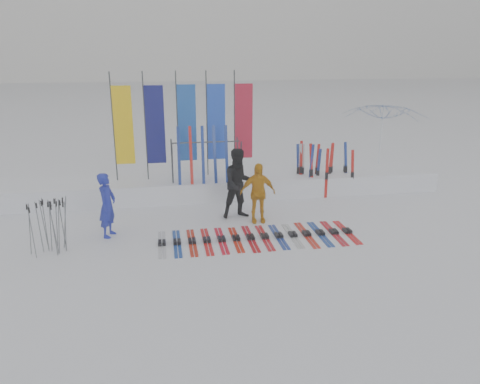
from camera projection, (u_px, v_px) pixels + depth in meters
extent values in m
plane|color=white|center=(243.00, 256.00, 10.36)|extent=(120.00, 120.00, 0.00)
cube|color=white|center=(218.00, 186.00, 14.61)|extent=(14.00, 1.60, 0.60)
imported|color=#1B26A1|center=(107.00, 205.00, 11.27)|extent=(0.54, 0.67, 1.59)
imported|color=black|center=(239.00, 184.00, 12.51)|extent=(1.03, 0.86, 1.90)
imported|color=orange|center=(258.00, 193.00, 12.23)|extent=(0.95, 0.42, 1.59)
imported|color=white|center=(382.00, 140.00, 16.55)|extent=(3.37, 3.42, 2.67)
cube|color=#BBBDC2|center=(162.00, 243.00, 10.96)|extent=(0.17, 1.62, 0.07)
cube|color=navy|center=(177.00, 242.00, 11.02)|extent=(0.17, 1.64, 0.07)
cube|color=#B4240E|center=(192.00, 241.00, 11.08)|extent=(0.17, 1.64, 0.07)
cube|color=red|center=(207.00, 240.00, 11.13)|extent=(0.17, 1.65, 0.07)
cube|color=red|center=(221.00, 239.00, 11.19)|extent=(0.17, 1.63, 0.07)
cube|color=red|center=(236.00, 238.00, 11.25)|extent=(0.17, 1.57, 0.07)
cube|color=#AC0D18|center=(250.00, 237.00, 11.30)|extent=(0.17, 1.67, 0.07)
cube|color=#B20E17|center=(265.00, 237.00, 11.36)|extent=(0.17, 1.62, 0.07)
cube|color=navy|center=(279.00, 236.00, 11.42)|extent=(0.17, 1.59, 0.07)
cube|color=#AEB0B5|center=(293.00, 235.00, 11.47)|extent=(0.17, 1.56, 0.07)
cube|color=red|center=(306.00, 234.00, 11.53)|extent=(0.17, 1.68, 0.07)
cube|color=navy|center=(320.00, 233.00, 11.59)|extent=(0.17, 1.64, 0.07)
cube|color=#B30E1B|center=(334.00, 232.00, 11.64)|extent=(0.17, 1.64, 0.07)
cube|color=red|center=(347.00, 231.00, 11.70)|extent=(0.17, 1.58, 0.07)
cylinder|color=#595B60|center=(51.00, 226.00, 10.45)|extent=(0.09, 0.04, 1.20)
cylinder|color=#595B60|center=(65.00, 227.00, 10.41)|extent=(0.13, 0.13, 1.21)
cylinder|color=#595B60|center=(57.00, 222.00, 10.71)|extent=(0.10, 0.09, 1.19)
cylinder|color=#595B60|center=(65.00, 222.00, 10.68)|extent=(0.16, 0.11, 1.22)
cylinder|color=#595B60|center=(45.00, 224.00, 10.58)|extent=(0.06, 0.12, 1.21)
cylinder|color=#595B60|center=(59.00, 227.00, 10.37)|extent=(0.13, 0.03, 1.24)
cylinder|color=#595B60|center=(44.00, 226.00, 10.44)|extent=(0.10, 0.02, 1.23)
cylinder|color=#595B60|center=(39.00, 227.00, 10.46)|extent=(0.11, 0.15, 1.17)
cylinder|color=#595B60|center=(32.00, 232.00, 10.14)|extent=(0.09, 0.13, 1.18)
cylinder|color=#595B60|center=(62.00, 225.00, 10.45)|extent=(0.06, 0.08, 1.25)
cylinder|color=#595B60|center=(30.00, 229.00, 10.28)|extent=(0.12, 0.06, 1.20)
cylinder|color=#595B60|center=(53.00, 229.00, 10.28)|extent=(0.10, 0.15, 1.19)
cylinder|color=#595B60|center=(53.00, 227.00, 10.36)|extent=(0.14, 0.13, 1.24)
cylinder|color=#383A3F|center=(113.00, 128.00, 13.68)|extent=(0.04, 0.04, 3.20)
cube|color=yellow|center=(123.00, 126.00, 13.71)|extent=(0.55, 0.03, 2.30)
cylinder|color=#383A3F|center=(145.00, 127.00, 13.78)|extent=(0.04, 0.04, 3.20)
cube|color=navy|center=(155.00, 125.00, 13.81)|extent=(0.55, 0.03, 2.30)
cylinder|color=#383A3F|center=(178.00, 125.00, 14.12)|extent=(0.04, 0.04, 3.20)
cube|color=#184FB4|center=(187.00, 123.00, 14.15)|extent=(0.55, 0.03, 2.30)
cylinder|color=#383A3F|center=(207.00, 124.00, 14.30)|extent=(0.04, 0.04, 3.20)
cube|color=blue|center=(216.00, 122.00, 14.33)|extent=(0.55, 0.03, 2.30)
cylinder|color=#383A3F|center=(235.00, 123.00, 14.46)|extent=(0.04, 0.04, 3.20)
cube|color=#B3132C|center=(244.00, 121.00, 14.49)|extent=(0.55, 0.03, 2.30)
cylinder|color=#383A3F|center=(172.00, 164.00, 13.50)|extent=(0.04, 0.30, 1.23)
cylinder|color=#383A3F|center=(172.00, 160.00, 13.97)|extent=(0.04, 0.30, 1.23)
cylinder|color=#383A3F|center=(241.00, 161.00, 13.82)|extent=(0.04, 0.30, 1.23)
cylinder|color=#383A3F|center=(238.00, 157.00, 14.29)|extent=(0.04, 0.30, 1.23)
cylinder|color=#383A3F|center=(206.00, 142.00, 13.74)|extent=(2.00, 0.04, 0.04)
cube|color=red|center=(317.00, 168.00, 14.79)|extent=(0.09, 0.03, 1.56)
cube|color=red|center=(312.00, 170.00, 14.40)|extent=(0.09, 0.03, 1.65)
cube|color=navy|center=(298.00, 168.00, 14.83)|extent=(0.09, 0.03, 1.56)
cube|color=red|center=(327.00, 173.00, 14.23)|extent=(0.09, 0.04, 1.55)
cube|color=navy|center=(318.00, 172.00, 14.63)|extent=(0.09, 0.04, 1.46)
cube|color=red|center=(301.00, 167.00, 14.73)|extent=(0.09, 0.02, 1.67)
cube|color=navy|center=(346.00, 167.00, 14.91)|extent=(0.09, 0.04, 1.61)
cube|color=red|center=(352.00, 173.00, 14.42)|extent=(0.09, 0.03, 1.47)
cube|color=silver|center=(345.00, 166.00, 15.08)|extent=(0.09, 0.03, 1.57)
cube|color=red|center=(330.00, 168.00, 14.80)|extent=(0.09, 0.02, 1.61)
cube|color=silver|center=(303.00, 168.00, 14.79)|extent=(0.09, 0.03, 1.56)
cube|color=navy|center=(311.00, 171.00, 14.40)|extent=(0.09, 0.04, 1.63)
cube|color=red|center=(331.00, 167.00, 14.99)|extent=(0.09, 0.04, 1.54)
cube|color=silver|center=(300.00, 168.00, 14.80)|extent=(0.09, 0.04, 1.58)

